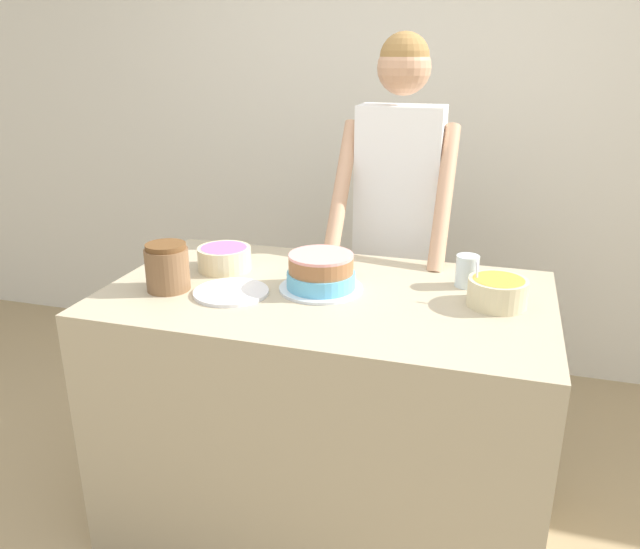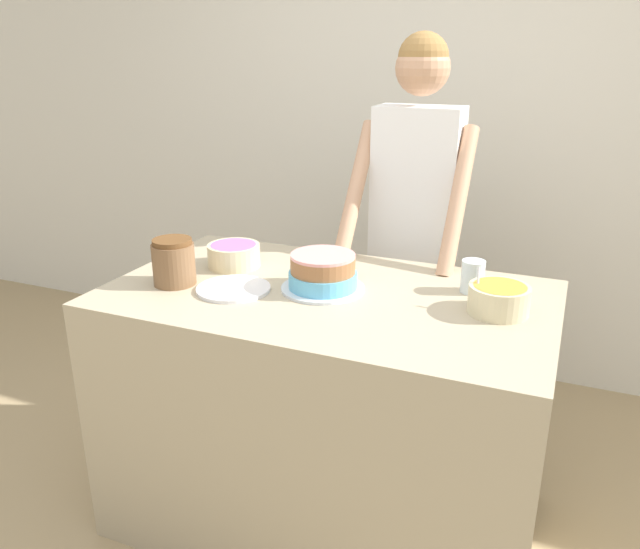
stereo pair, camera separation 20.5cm
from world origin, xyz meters
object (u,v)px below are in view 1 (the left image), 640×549
Objects in this scene: person_baker at (398,200)px; stoneware_jar at (167,267)px; frosting_bowl_orange at (497,291)px; drinking_glass at (467,271)px; frosting_bowl_purple at (224,257)px; cake at (321,273)px; ceramic_plate at (231,292)px.

person_baker reaches higher than stoneware_jar.
stoneware_jar is (-1.08, -0.18, 0.03)m from frosting_bowl_orange.
frosting_bowl_purple is at bearing -174.81° from drinking_glass.
frosting_bowl_orange is at bearing 2.81° from cake.
frosting_bowl_orange reaches higher than ceramic_plate.
frosting_bowl_orange is 1.09m from stoneware_jar.
stoneware_jar is (-0.10, -0.24, 0.03)m from frosting_bowl_purple.
stoneware_jar is at bearing -128.98° from person_baker.
person_baker reaches higher than drinking_glass.
drinking_glass is (-0.11, 0.15, 0.01)m from frosting_bowl_orange.
cake is 1.45× the size of frosting_bowl_purple.
drinking_glass reaches higher than ceramic_plate.
person_baker is at bearing 124.79° from drinking_glass.
frosting_bowl_purple is at bearing 68.67° from stoneware_jar.
person_baker is 9.39× the size of frosting_bowl_orange.
person_baker reaches higher than frosting_bowl_orange.
stoneware_jar is at bearing -174.09° from ceramic_plate.
frosting_bowl_orange is 0.96× the size of frosting_bowl_purple.
cake is (-0.14, -0.65, -0.12)m from person_baker.
cake is at bearing -102.57° from person_baker.
stoneware_jar is at bearing -111.33° from frosting_bowl_purple.
frosting_bowl_orange is at bearing 10.09° from ceramic_plate.
ceramic_plate is 1.55× the size of stoneware_jar.
frosting_bowl_purple is at bearing 175.97° from frosting_bowl_orange.
cake is 0.42m from frosting_bowl_purple.
drinking_glass is at bearing 5.19° from frosting_bowl_purple.
drinking_glass is 0.81m from ceramic_plate.
person_baker is at bearing 45.14° from frosting_bowl_purple.
cake is 0.50m from drinking_glass.
cake reaches higher than frosting_bowl_purple.
stoneware_jar is (-0.97, -0.32, 0.02)m from drinking_glass.
frosting_bowl_orange is at bearing -55.00° from person_baker.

